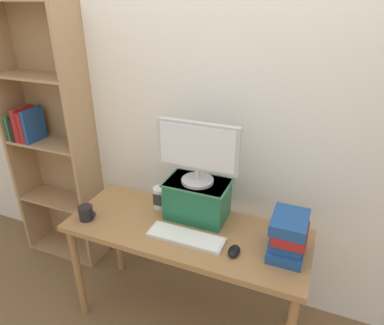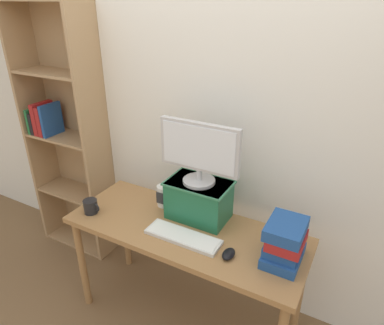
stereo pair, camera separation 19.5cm
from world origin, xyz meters
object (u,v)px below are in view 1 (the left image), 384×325
at_px(desk, 186,240).
at_px(keyboard, 186,237).
at_px(bookshelf_unit, 51,140).
at_px(riser_box, 197,199).
at_px(computer_monitor, 198,151).
at_px(computer_mouse, 234,251).
at_px(book_stack, 288,236).
at_px(desk_speaker, 160,197).
at_px(coffee_mug, 86,213).

relative_size(desk, keyboard, 3.25).
xyz_separation_m(bookshelf_unit, riser_box, (1.30, -0.16, -0.14)).
bearing_deg(bookshelf_unit, computer_monitor, -7.13).
relative_size(bookshelf_unit, computer_mouse, 19.58).
bearing_deg(bookshelf_unit, riser_box, -7.07).
bearing_deg(book_stack, computer_monitor, 166.18).
relative_size(bookshelf_unit, desk_speaker, 13.95).
height_order(computer_mouse, book_stack, book_stack).
xyz_separation_m(desk, computer_monitor, (0.02, 0.15, 0.55)).
bearing_deg(desk, keyboard, -66.39).
bearing_deg(desk, desk_speaker, 147.91).
height_order(riser_box, coffee_mug, riser_box).
bearing_deg(book_stack, keyboard, -170.35).
relative_size(bookshelf_unit, riser_box, 5.14).
xyz_separation_m(riser_box, computer_mouse, (0.32, -0.26, -0.11)).
xyz_separation_m(computer_monitor, computer_mouse, (0.32, -0.26, -0.44)).
bearing_deg(desk_speaker, coffee_mug, -140.50).
distance_m(computer_monitor, book_stack, 0.69).
relative_size(desk, riser_box, 3.75).
distance_m(riser_box, coffee_mug, 0.71).
distance_m(bookshelf_unit, coffee_mug, 0.83).
distance_m(bookshelf_unit, book_stack, 1.92).
relative_size(keyboard, desk_speaker, 3.13).
bearing_deg(coffee_mug, book_stack, 7.04).
xyz_separation_m(coffee_mug, desk_speaker, (0.37, 0.31, 0.03)).
height_order(desk, riser_box, riser_box).
bearing_deg(book_stack, desk, -179.70).
relative_size(book_stack, coffee_mug, 2.21).
bearing_deg(computer_monitor, computer_mouse, -38.68).
relative_size(bookshelf_unit, computer_monitor, 4.02).
bearing_deg(keyboard, bookshelf_unit, 163.12).
bearing_deg(desk_speaker, computer_monitor, -2.31).
distance_m(coffee_mug, desk_speaker, 0.48).
bearing_deg(coffee_mug, bookshelf_unit, 145.35).
bearing_deg(desk_speaker, riser_box, -2.01).
xyz_separation_m(desk, book_stack, (0.60, 0.00, 0.21)).
height_order(bookshelf_unit, book_stack, bookshelf_unit).
relative_size(keyboard, book_stack, 1.71).
distance_m(riser_box, computer_mouse, 0.43).
height_order(computer_mouse, coffee_mug, coffee_mug).
relative_size(desk, book_stack, 5.58).
height_order(riser_box, computer_monitor, computer_monitor).
relative_size(riser_box, computer_mouse, 3.81).
xyz_separation_m(riser_box, computer_monitor, (0.00, -0.00, 0.33)).
bearing_deg(book_stack, coffee_mug, -172.96).
relative_size(book_stack, desk_speaker, 1.83).
xyz_separation_m(desk, keyboard, (0.04, -0.09, 0.10)).
height_order(bookshelf_unit, desk_speaker, bookshelf_unit).
relative_size(riser_box, computer_monitor, 0.78).
bearing_deg(keyboard, computer_monitor, 95.58).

